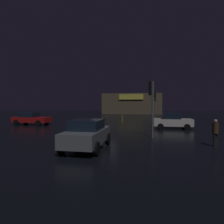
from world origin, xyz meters
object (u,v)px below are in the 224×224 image
Objects in this scene: traffic_signal_main at (152,98)px; car_near at (172,121)px; store_building at (132,104)px; traffic_signal_opposite at (155,100)px; pedestrian at (215,131)px; car_far at (31,119)px; car_crossing at (87,134)px.

car_near is at bearing 69.46° from traffic_signal_main.
store_building is 4.01× the size of car_near.
pedestrian is (3.18, -12.61, -2.17)m from traffic_signal_opposite.
car_far is 20.02m from pedestrian.
traffic_signal_main is 1.10× the size of car_near.
store_building is 3.63× the size of traffic_signal_main.
car_crossing is at bearing -88.52° from store_building.
traffic_signal_opposite is 2.48× the size of pedestrian.
pedestrian is (18.01, -8.73, 0.16)m from car_far.
traffic_signal_opposite is at bearing 87.26° from traffic_signal_main.
traffic_signal_main is 4.85m from pedestrian.
car_far is at bearing 178.32° from car_near.
traffic_signal_main reaches higher than traffic_signal_opposite.
car_crossing is (-3.61, -4.39, -2.13)m from traffic_signal_main.
car_crossing is at bearing -105.74° from traffic_signal_opposite.
car_crossing is (-4.10, -14.54, -2.27)m from traffic_signal_opposite.
traffic_signal_opposite is at bearing 104.15° from pedestrian.
traffic_signal_opposite is 13.18m from pedestrian.
car_near is at bearing -77.93° from store_building.
traffic_signal_opposite is (0.49, 10.16, 0.14)m from traffic_signal_main.
store_building reaches higher than car_crossing.
car_near is (2.17, 5.80, -2.17)m from traffic_signal_main.
pedestrian is at bearing -78.30° from store_building.
traffic_signal_opposite is 0.88× the size of car_far.
traffic_signal_main is at bearing 50.51° from car_crossing.
car_crossing reaches higher than car_far.
car_far is (-16.52, 0.48, -0.02)m from car_near.
car_near is 0.92× the size of car_crossing.
pedestrian is at bearing 14.88° from car_crossing.
pedestrian is (1.49, -8.25, 0.14)m from car_near.
store_building is at bearing 91.48° from car_crossing.
store_building is 28.31m from traffic_signal_opposite.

